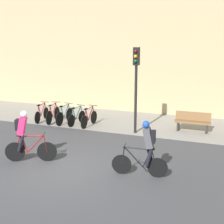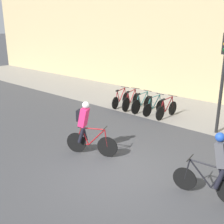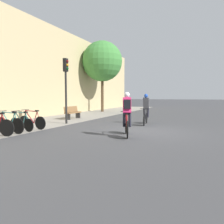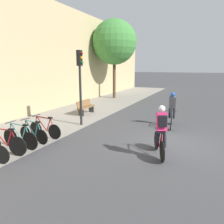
{
  "view_description": "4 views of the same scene",
  "coord_description": "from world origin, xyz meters",
  "px_view_note": "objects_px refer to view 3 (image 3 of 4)",
  "views": [
    {
      "loc": [
        4.88,
        -8.09,
        4.03
      ],
      "look_at": [
        0.85,
        2.31,
        1.5
      ],
      "focal_mm": 50.0,
      "sensor_mm": 36.0,
      "label": 1
    },
    {
      "loc": [
        4.65,
        -5.52,
        4.14
      ],
      "look_at": [
        -1.63,
        1.64,
        1.08
      ],
      "focal_mm": 45.0,
      "sensor_mm": 36.0,
      "label": 2
    },
    {
      "loc": [
        -9.69,
        -2.64,
        1.63
      ],
      "look_at": [
        -0.76,
        1.23,
        0.91
      ],
      "focal_mm": 35.0,
      "sensor_mm": 36.0,
      "label": 3
    },
    {
      "loc": [
        -8.49,
        -1.11,
        3.03
      ],
      "look_at": [
        -0.04,
        2.69,
        1.07
      ],
      "focal_mm": 35.0,
      "sensor_mm": 36.0,
      "label": 4
    }
  ],
  "objects_px": {
    "parked_bike_2": "(9,124)",
    "parked_bike_3": "(22,123)",
    "cyclist_grey": "(146,108)",
    "bench": "(72,112)",
    "parked_bike_4": "(32,121)",
    "cyclist_pink": "(127,113)",
    "traffic_light_pole": "(66,79)"
  },
  "relations": [
    {
      "from": "parked_bike_2",
      "to": "parked_bike_3",
      "type": "height_order",
      "value": "parked_bike_2"
    },
    {
      "from": "cyclist_grey",
      "to": "bench",
      "type": "xyz_separation_m",
      "value": [
        0.71,
        5.5,
        -0.48
      ]
    },
    {
      "from": "parked_bike_4",
      "to": "bench",
      "type": "distance_m",
      "value": 4.88
    },
    {
      "from": "cyclist_pink",
      "to": "parked_bike_4",
      "type": "bearing_deg",
      "value": 89.38
    },
    {
      "from": "parked_bike_2",
      "to": "bench",
      "type": "xyz_separation_m",
      "value": [
        6.16,
        0.86,
        0.06
      ]
    },
    {
      "from": "cyclist_grey",
      "to": "parked_bike_3",
      "type": "bearing_deg",
      "value": 135.75
    },
    {
      "from": "cyclist_pink",
      "to": "bench",
      "type": "relative_size",
      "value": 1.12
    },
    {
      "from": "cyclist_grey",
      "to": "cyclist_pink",
      "type": "bearing_deg",
      "value": -175.83
    },
    {
      "from": "parked_bike_3",
      "to": "traffic_light_pole",
      "type": "xyz_separation_m",
      "value": [
        3.11,
        -0.31,
        2.24
      ]
    },
    {
      "from": "parked_bike_4",
      "to": "bench",
      "type": "relative_size",
      "value": 1.06
    },
    {
      "from": "parked_bike_4",
      "to": "parked_bike_2",
      "type": "bearing_deg",
      "value": 179.95
    },
    {
      "from": "parked_bike_4",
      "to": "bench",
      "type": "height_order",
      "value": "parked_bike_4"
    },
    {
      "from": "bench",
      "to": "parked_bike_4",
      "type": "bearing_deg",
      "value": -169.9
    },
    {
      "from": "bench",
      "to": "parked_bike_3",
      "type": "bearing_deg",
      "value": -171.13
    },
    {
      "from": "parked_bike_2",
      "to": "bench",
      "type": "relative_size",
      "value": 1.07
    },
    {
      "from": "cyclist_grey",
      "to": "parked_bike_2",
      "type": "height_order",
      "value": "cyclist_grey"
    },
    {
      "from": "parked_bike_2",
      "to": "parked_bike_4",
      "type": "height_order",
      "value": "parked_bike_2"
    },
    {
      "from": "parked_bike_2",
      "to": "parked_bike_3",
      "type": "relative_size",
      "value": 1.08
    },
    {
      "from": "cyclist_grey",
      "to": "parked_bike_2",
      "type": "distance_m",
      "value": 7.18
    },
    {
      "from": "traffic_light_pole",
      "to": "cyclist_grey",
      "type": "bearing_deg",
      "value": -69.06
    },
    {
      "from": "parked_bike_2",
      "to": "cyclist_grey",
      "type": "bearing_deg",
      "value": -40.48
    },
    {
      "from": "parked_bike_2",
      "to": "traffic_light_pole",
      "type": "height_order",
      "value": "traffic_light_pole"
    },
    {
      "from": "parked_bike_3",
      "to": "bench",
      "type": "height_order",
      "value": "parked_bike_3"
    },
    {
      "from": "cyclist_pink",
      "to": "parked_bike_4",
      "type": "distance_m",
      "value": 4.98
    },
    {
      "from": "parked_bike_2",
      "to": "parked_bike_4",
      "type": "xyz_separation_m",
      "value": [
        1.35,
        -0.0,
        -0.01
      ]
    },
    {
      "from": "parked_bike_2",
      "to": "bench",
      "type": "bearing_deg",
      "value": 7.9
    },
    {
      "from": "cyclist_grey",
      "to": "parked_bike_4",
      "type": "height_order",
      "value": "cyclist_grey"
    },
    {
      "from": "cyclist_grey",
      "to": "parked_bike_4",
      "type": "xyz_separation_m",
      "value": [
        -4.09,
        4.65,
        -0.55
      ]
    },
    {
      "from": "parked_bike_3",
      "to": "bench",
      "type": "distance_m",
      "value": 5.55
    },
    {
      "from": "cyclist_grey",
      "to": "parked_bike_3",
      "type": "relative_size",
      "value": 1.12
    },
    {
      "from": "cyclist_pink",
      "to": "bench",
      "type": "distance_m",
      "value": 7.59
    },
    {
      "from": "cyclist_pink",
      "to": "traffic_light_pole",
      "type": "distance_m",
      "value": 5.52
    }
  ]
}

